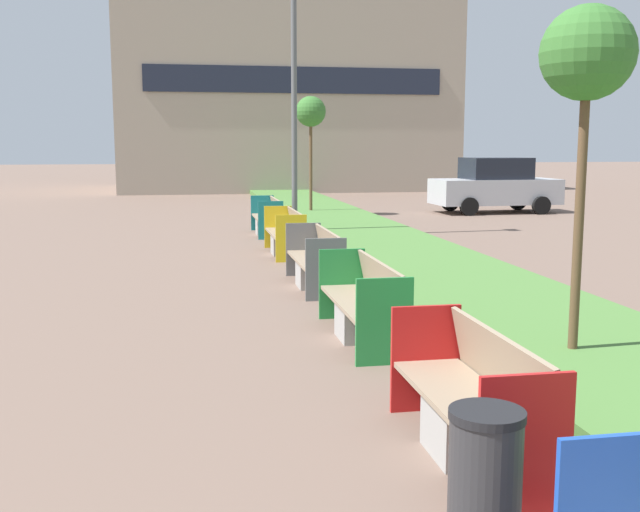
{
  "coord_description": "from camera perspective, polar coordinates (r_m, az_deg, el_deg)",
  "views": [
    {
      "loc": [
        -1.12,
        1.04,
        2.32
      ],
      "look_at": [
        0.9,
        12.32,
        0.6
      ],
      "focal_mm": 42.0,
      "sensor_mm": 36.0,
      "label": 1
    }
  ],
  "objects": [
    {
      "name": "bench_yellow_frame",
      "position": [
        15.84,
        -2.61,
        1.46
      ],
      "size": [
        0.65,
        2.17,
        0.94
      ],
      "color": "#9E9B96",
      "rests_on": "ground"
    },
    {
      "name": "street_lamp_post",
      "position": [
        18.85,
        -2.0,
        15.44
      ],
      "size": [
        0.24,
        0.44,
        8.39
      ],
      "color": "#56595B",
      "rests_on": "ground"
    },
    {
      "name": "bench_red_frame",
      "position": [
        5.81,
        11.43,
        -11.32
      ],
      "size": [
        0.65,
        2.0,
        0.94
      ],
      "color": "#9E9B96",
      "rests_on": "ground"
    },
    {
      "name": "bench_grey_frame",
      "position": [
        12.21,
        -0.31,
        -0.65
      ],
      "size": [
        0.65,
        2.22,
        0.94
      ],
      "color": "#9E9B96",
      "rests_on": "ground"
    },
    {
      "name": "litter_bin",
      "position": [
        4.34,
        12.42,
        -17.07
      ],
      "size": [
        0.41,
        0.41,
        0.92
      ],
      "color": "#2D2D30",
      "rests_on": "ground"
    },
    {
      "name": "sapling_tree_far",
      "position": [
        24.33,
        -0.71,
        10.82
      ],
      "size": [
        0.97,
        0.97,
        3.83
      ],
      "color": "brown",
      "rests_on": "ground"
    },
    {
      "name": "planter_grass_strip",
      "position": [
        11.99,
        11.17,
        -2.35
      ],
      "size": [
        2.8,
        120.0,
        0.18
      ],
      "color": "#4C7A38",
      "rests_on": "ground"
    },
    {
      "name": "bench_green_frame",
      "position": [
        8.98,
        3.35,
        -4.01
      ],
      "size": [
        0.65,
        2.23,
        0.94
      ],
      "color": "#9E9B96",
      "rests_on": "ground"
    },
    {
      "name": "building_backdrop",
      "position": [
        39.62,
        -2.76,
        12.06
      ],
      "size": [
        16.45,
        8.7,
        9.5
      ],
      "color": "tan",
      "rests_on": "ground"
    },
    {
      "name": "parked_car_distant",
      "position": [
        26.12,
        13.2,
        5.24
      ],
      "size": [
        4.25,
        2.0,
        1.86
      ],
      "rotation": [
        0.0,
        0.0,
        0.03
      ],
      "color": "#B7BABF",
      "rests_on": "ground"
    },
    {
      "name": "sapling_tree_near",
      "position": [
        8.18,
        19.7,
        13.96
      ],
      "size": [
        0.95,
        0.95,
        3.7
      ],
      "color": "brown",
      "rests_on": "ground"
    },
    {
      "name": "bench_teal_frame",
      "position": [
        19.34,
        -3.99,
        2.73
      ],
      "size": [
        0.65,
        2.08,
        0.94
      ],
      "color": "#9E9B96",
      "rests_on": "ground"
    }
  ]
}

